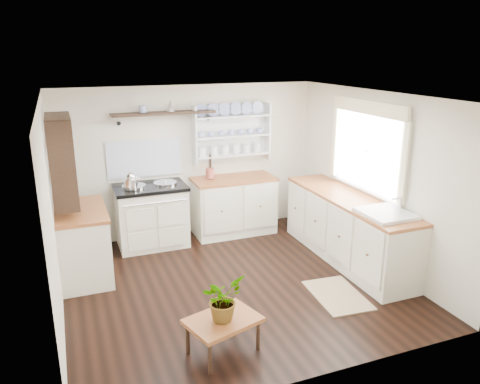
{
  "coord_description": "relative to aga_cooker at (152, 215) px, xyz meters",
  "views": [
    {
      "loc": [
        -1.83,
        -4.92,
        2.79
      ],
      "look_at": [
        0.18,
        0.25,
        1.1
      ],
      "focal_mm": 35.0,
      "sensor_mm": 36.0,
      "label": 1
    }
  ],
  "objects": [
    {
      "name": "floor",
      "position": [
        0.7,
        -1.57,
        -0.47
      ],
      "size": [
        4.0,
        3.8,
        0.01
      ],
      "primitive_type": "cube",
      "color": "black",
      "rests_on": "ground"
    },
    {
      "name": "wall_back",
      "position": [
        0.7,
        0.33,
        0.68
      ],
      "size": [
        4.0,
        0.02,
        2.3
      ],
      "primitive_type": "cube",
      "color": "#EDE5CC",
      "rests_on": "ground"
    },
    {
      "name": "wall_right",
      "position": [
        2.7,
        -1.57,
        0.68
      ],
      "size": [
        0.02,
        3.8,
        2.3
      ],
      "primitive_type": "cube",
      "color": "#EDE5CC",
      "rests_on": "ground"
    },
    {
      "name": "wall_left",
      "position": [
        -1.3,
        -1.57,
        0.68
      ],
      "size": [
        0.02,
        3.8,
        2.3
      ],
      "primitive_type": "cube",
      "color": "#EDE5CC",
      "rests_on": "ground"
    },
    {
      "name": "ceiling",
      "position": [
        0.7,
        -1.57,
        1.83
      ],
      "size": [
        4.0,
        3.8,
        0.01
      ],
      "primitive_type": "cube",
      "color": "white",
      "rests_on": "wall_back"
    },
    {
      "name": "window",
      "position": [
        2.65,
        -1.42,
        1.1
      ],
      "size": [
        0.08,
        1.55,
        1.22
      ],
      "color": "white",
      "rests_on": "wall_right"
    },
    {
      "name": "aga_cooker",
      "position": [
        0.0,
        0.0,
        0.0
      ],
      "size": [
        1.03,
        0.71,
        0.95
      ],
      "color": "#EDE6CD",
      "rests_on": "floor"
    },
    {
      "name": "back_cabinets",
      "position": [
        1.3,
        0.03,
        -0.01
      ],
      "size": [
        1.27,
        0.63,
        0.9
      ],
      "color": "#EDE6CD",
      "rests_on": "floor"
    },
    {
      "name": "right_cabinets",
      "position": [
        2.4,
        -1.47,
        -0.01
      ],
      "size": [
        0.62,
        2.43,
        0.9
      ],
      "color": "#EDE6CD",
      "rests_on": "floor"
    },
    {
      "name": "belfast_sink",
      "position": [
        2.4,
        -2.22,
        0.33
      ],
      "size": [
        0.55,
        0.6,
        0.45
      ],
      "color": "white",
      "rests_on": "right_cabinets"
    },
    {
      "name": "left_cabinets",
      "position": [
        -1.0,
        -0.67,
        -0.01
      ],
      "size": [
        0.62,
        1.13,
        0.9
      ],
      "color": "#EDE6CD",
      "rests_on": "floor"
    },
    {
      "name": "plate_rack",
      "position": [
        1.35,
        0.29,
        1.09
      ],
      "size": [
        1.2,
        0.22,
        0.9
      ],
      "color": "white",
      "rests_on": "wall_back"
    },
    {
      "name": "high_shelf",
      "position": [
        0.3,
        0.21,
        1.44
      ],
      "size": [
        1.5,
        0.29,
        0.16
      ],
      "color": "black",
      "rests_on": "wall_back"
    },
    {
      "name": "left_shelving",
      "position": [
        -1.14,
        -0.67,
        1.08
      ],
      "size": [
        0.28,
        0.8,
        1.05
      ],
      "primitive_type": "cube",
      "color": "black",
      "rests_on": "wall_left"
    },
    {
      "name": "kettle",
      "position": [
        -0.28,
        -0.12,
        0.58
      ],
      "size": [
        0.19,
        0.19,
        0.23
      ],
      "primitive_type": null,
      "color": "silver",
      "rests_on": "aga_cooker"
    },
    {
      "name": "utensil_crock",
      "position": [
        0.95,
        0.11,
        0.52
      ],
      "size": [
        0.13,
        0.13,
        0.15
      ],
      "primitive_type": "cylinder",
      "color": "#A0493A",
      "rests_on": "back_cabinets"
    },
    {
      "name": "center_table",
      "position": [
        0.12,
        -2.83,
        -0.15
      ],
      "size": [
        0.77,
        0.65,
        0.36
      ],
      "rotation": [
        0.0,
        0.0,
        0.3
      ],
      "color": "brown",
      "rests_on": "floor"
    },
    {
      "name": "potted_plant",
      "position": [
        0.12,
        -2.83,
        0.11
      ],
      "size": [
        0.51,
        0.5,
        0.43
      ],
      "primitive_type": "imported",
      "rotation": [
        0.0,
        0.0,
        0.63
      ],
      "color": "#3F7233",
      "rests_on": "center_table"
    },
    {
      "name": "floor_rug",
      "position": [
        1.74,
        -2.31,
        -0.46
      ],
      "size": [
        0.61,
        0.89,
        0.02
      ],
      "primitive_type": "cube",
      "rotation": [
        0.0,
        0.0,
        -0.08
      ],
      "color": "#917354",
      "rests_on": "floor"
    }
  ]
}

